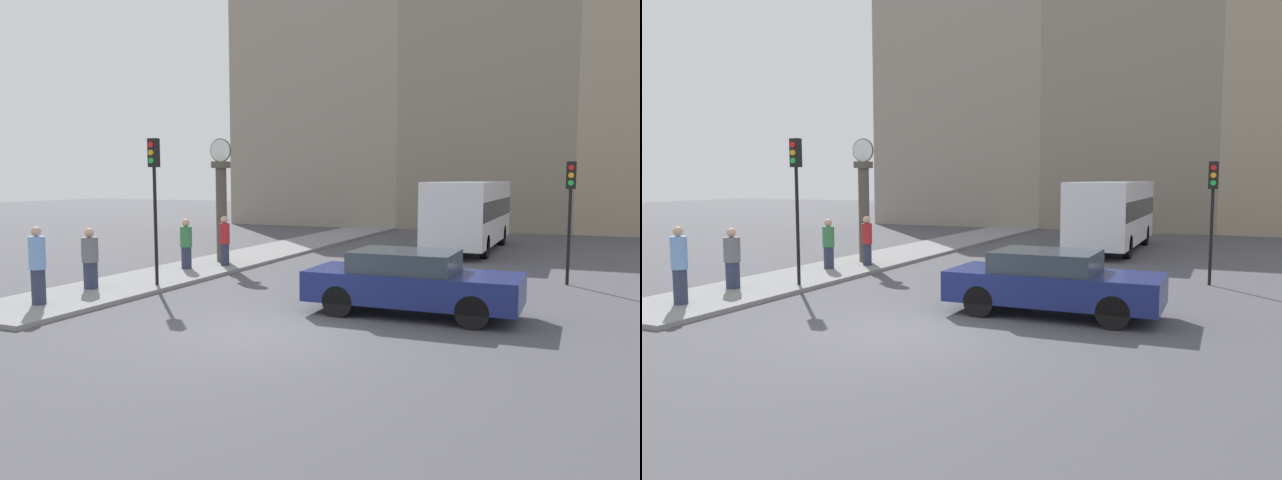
# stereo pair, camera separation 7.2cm
# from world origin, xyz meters

# --- Properties ---
(ground_plane) EXTENTS (120.00, 120.00, 0.00)m
(ground_plane) POSITION_xyz_m (0.00, 0.00, 0.00)
(ground_plane) COLOR #47474C
(sidewalk_corner) EXTENTS (2.80, 26.96, 0.11)m
(sidewalk_corner) POSITION_xyz_m (-5.91, 11.48, 0.05)
(sidewalk_corner) COLOR gray
(sidewalk_corner) RESTS_ON ground_plane
(building_row) EXTENTS (31.41, 5.00, 18.92)m
(building_row) POSITION_xyz_m (-0.11, 27.01, 8.14)
(building_row) COLOR gray
(building_row) RESTS_ON ground_plane
(sedan_car) EXTENTS (4.62, 1.88, 1.41)m
(sedan_car) POSITION_xyz_m (2.20, 2.55, 0.73)
(sedan_car) COLOR navy
(sedan_car) RESTS_ON ground_plane
(bus_distant) EXTENTS (2.33, 8.18, 2.84)m
(bus_distant) POSITION_xyz_m (1.22, 15.54, 1.62)
(bus_distant) COLOR silver
(bus_distant) RESTS_ON ground_plane
(traffic_light_near) EXTENTS (0.26, 0.24, 3.94)m
(traffic_light_near) POSITION_xyz_m (-4.98, 2.96, 2.92)
(traffic_light_near) COLOR black
(traffic_light_near) RESTS_ON sidewalk_corner
(traffic_light_far) EXTENTS (0.26, 0.24, 3.46)m
(traffic_light_far) POSITION_xyz_m (5.26, 8.01, 2.49)
(traffic_light_far) COLOR black
(traffic_light_far) RESTS_ON ground_plane
(street_clock) EXTENTS (0.82, 0.48, 4.24)m
(street_clock) POSITION_xyz_m (-5.93, 7.80, 2.12)
(street_clock) COLOR #4C473D
(street_clock) RESTS_ON sidewalk_corner
(pedestrian_green_hoodie) EXTENTS (0.37, 0.37, 1.59)m
(pedestrian_green_hoodie) POSITION_xyz_m (-6.05, 5.85, 0.90)
(pedestrian_green_hoodie) COLOR #2D334C
(pedestrian_green_hoodie) RESTS_ON sidewalk_corner
(pedestrian_red_top) EXTENTS (0.33, 0.33, 1.65)m
(pedestrian_red_top) POSITION_xyz_m (-5.30, 6.95, 0.95)
(pedestrian_red_top) COLOR #2D334C
(pedestrian_red_top) RESTS_ON sidewalk_corner
(pedestrian_grey_jacket) EXTENTS (0.42, 0.42, 1.59)m
(pedestrian_grey_jacket) POSITION_xyz_m (-6.24, 1.85, 0.88)
(pedestrian_grey_jacket) COLOR #2D334C
(pedestrian_grey_jacket) RESTS_ON sidewalk_corner
(pedestrian_blue_stripe) EXTENTS (0.37, 0.37, 1.79)m
(pedestrian_blue_stripe) POSITION_xyz_m (-5.83, -0.23, 1.01)
(pedestrian_blue_stripe) COLOR #2D334C
(pedestrian_blue_stripe) RESTS_ON sidewalk_corner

